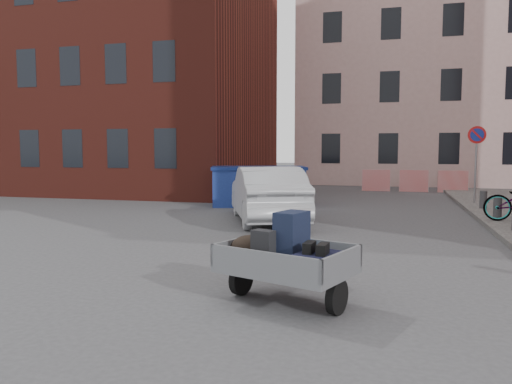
% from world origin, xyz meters
% --- Properties ---
extents(ground, '(120.00, 120.00, 0.00)m').
position_xyz_m(ground, '(0.00, 0.00, 0.00)').
color(ground, '#38383A').
rests_on(ground, ground).
extents(building_brick, '(12.00, 10.00, 14.00)m').
position_xyz_m(building_brick, '(-9.00, 13.00, 7.00)').
color(building_brick, '#591E16').
rests_on(building_brick, ground).
extents(building_pink, '(16.00, 8.00, 14.00)m').
position_xyz_m(building_pink, '(6.00, 22.00, 7.00)').
color(building_pink, '#BF9993').
rests_on(building_pink, ground).
extents(far_building, '(6.00, 6.00, 8.00)m').
position_xyz_m(far_building, '(-20.00, 22.00, 4.00)').
color(far_building, maroon).
rests_on(far_building, ground).
extents(no_parking_sign, '(0.60, 0.09, 2.65)m').
position_xyz_m(no_parking_sign, '(6.00, 9.48, 2.01)').
color(no_parking_sign, gray).
rests_on(no_parking_sign, sidewalk).
extents(barriers, '(4.70, 0.18, 1.00)m').
position_xyz_m(barriers, '(4.20, 15.00, 0.50)').
color(barriers, red).
rests_on(barriers, ground).
extents(trailer, '(1.88, 1.98, 1.20)m').
position_xyz_m(trailer, '(1.89, -2.99, 0.61)').
color(trailer, black).
rests_on(trailer, ground).
extents(dumpster, '(3.63, 2.60, 1.37)m').
position_xyz_m(dumpster, '(-1.33, 7.77, 0.69)').
color(dumpster, navy).
rests_on(dumpster, ground).
extents(silver_car, '(3.24, 4.86, 1.51)m').
position_xyz_m(silver_car, '(-0.11, 4.06, 0.76)').
color(silver_car, '#A0A3A7').
rests_on(silver_car, ground).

